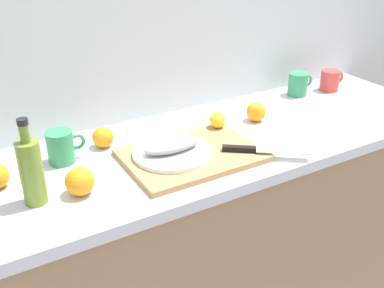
{
  "coord_description": "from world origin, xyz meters",
  "views": [
    {
      "loc": [
        -0.77,
        -1.2,
        1.61
      ],
      "look_at": [
        -0.11,
        -0.08,
        0.95
      ],
      "focal_mm": 42.26,
      "sensor_mm": 36.0,
      "label": 1
    }
  ],
  "objects_px": {
    "chef_knife": "(255,150)",
    "white_plate": "(172,152)",
    "coffee_mug_0": "(298,84)",
    "fish_fillet": "(172,145)",
    "olive_oil_bottle": "(31,171)",
    "orange_0": "(256,112)",
    "cutting_board": "(192,155)",
    "coffee_mug_1": "(330,80)",
    "coffee_mug_2": "(61,147)",
    "lemon_0": "(217,120)"
  },
  "relations": [
    {
      "from": "chef_knife",
      "to": "white_plate",
      "type": "bearing_deg",
      "value": -170.71
    },
    {
      "from": "white_plate",
      "to": "coffee_mug_0",
      "type": "relative_size",
      "value": 2.07
    },
    {
      "from": "fish_fillet",
      "to": "olive_oil_bottle",
      "type": "xyz_separation_m",
      "value": [
        -0.44,
        -0.02,
        0.05
      ]
    },
    {
      "from": "olive_oil_bottle",
      "to": "orange_0",
      "type": "bearing_deg",
      "value": 9.18
    },
    {
      "from": "cutting_board",
      "to": "white_plate",
      "type": "xyz_separation_m",
      "value": [
        -0.06,
        0.02,
        0.02
      ]
    },
    {
      "from": "fish_fillet",
      "to": "olive_oil_bottle",
      "type": "height_order",
      "value": "olive_oil_bottle"
    },
    {
      "from": "orange_0",
      "to": "coffee_mug_1",
      "type": "bearing_deg",
      "value": 12.24
    },
    {
      "from": "cutting_board",
      "to": "coffee_mug_0",
      "type": "xyz_separation_m",
      "value": [
        0.7,
        0.27,
        0.04
      ]
    },
    {
      "from": "coffee_mug_0",
      "to": "orange_0",
      "type": "bearing_deg",
      "value": -158.02
    },
    {
      "from": "fish_fillet",
      "to": "coffee_mug_2",
      "type": "xyz_separation_m",
      "value": [
        -0.31,
        0.17,
        0.0
      ]
    },
    {
      "from": "cutting_board",
      "to": "orange_0",
      "type": "relative_size",
      "value": 5.91
    },
    {
      "from": "cutting_board",
      "to": "orange_0",
      "type": "xyz_separation_m",
      "value": [
        0.36,
        0.13,
        0.03
      ]
    },
    {
      "from": "lemon_0",
      "to": "orange_0",
      "type": "height_order",
      "value": "lemon_0"
    },
    {
      "from": "white_plate",
      "to": "chef_knife",
      "type": "height_order",
      "value": "chef_knife"
    },
    {
      "from": "olive_oil_bottle",
      "to": "coffee_mug_2",
      "type": "relative_size",
      "value": 2.02
    },
    {
      "from": "cutting_board",
      "to": "lemon_0",
      "type": "height_order",
      "value": "lemon_0"
    },
    {
      "from": "fish_fillet",
      "to": "chef_knife",
      "type": "height_order",
      "value": "fish_fillet"
    },
    {
      "from": "coffee_mug_1",
      "to": "coffee_mug_2",
      "type": "relative_size",
      "value": 1.0
    },
    {
      "from": "olive_oil_bottle",
      "to": "coffee_mug_2",
      "type": "bearing_deg",
      "value": 56.21
    },
    {
      "from": "cutting_board",
      "to": "orange_0",
      "type": "distance_m",
      "value": 0.39
    },
    {
      "from": "fish_fillet",
      "to": "olive_oil_bottle",
      "type": "bearing_deg",
      "value": -176.76
    },
    {
      "from": "chef_knife",
      "to": "coffee_mug_0",
      "type": "height_order",
      "value": "coffee_mug_0"
    },
    {
      "from": "cutting_board",
      "to": "fish_fillet",
      "type": "distance_m",
      "value": 0.08
    },
    {
      "from": "chef_knife",
      "to": "coffee_mug_0",
      "type": "relative_size",
      "value": 2.01
    },
    {
      "from": "white_plate",
      "to": "coffee_mug_2",
      "type": "height_order",
      "value": "coffee_mug_2"
    },
    {
      "from": "cutting_board",
      "to": "olive_oil_bottle",
      "type": "height_order",
      "value": "olive_oil_bottle"
    },
    {
      "from": "white_plate",
      "to": "olive_oil_bottle",
      "type": "bearing_deg",
      "value": -176.76
    },
    {
      "from": "chef_knife",
      "to": "orange_0",
      "type": "relative_size",
      "value": 3.38
    },
    {
      "from": "coffee_mug_0",
      "to": "coffee_mug_2",
      "type": "relative_size",
      "value": 1.0
    },
    {
      "from": "olive_oil_bottle",
      "to": "orange_0",
      "type": "relative_size",
      "value": 3.39
    },
    {
      "from": "fish_fillet",
      "to": "lemon_0",
      "type": "height_order",
      "value": "lemon_0"
    },
    {
      "from": "coffee_mug_0",
      "to": "coffee_mug_1",
      "type": "height_order",
      "value": "coffee_mug_0"
    },
    {
      "from": "cutting_board",
      "to": "olive_oil_bottle",
      "type": "bearing_deg",
      "value": -179.32
    },
    {
      "from": "chef_knife",
      "to": "orange_0",
      "type": "distance_m",
      "value": 0.3
    },
    {
      "from": "white_plate",
      "to": "olive_oil_bottle",
      "type": "xyz_separation_m",
      "value": [
        -0.44,
        -0.02,
        0.07
      ]
    },
    {
      "from": "coffee_mug_0",
      "to": "white_plate",
      "type": "bearing_deg",
      "value": -161.8
    },
    {
      "from": "white_plate",
      "to": "coffee_mug_2",
      "type": "relative_size",
      "value": 2.07
    },
    {
      "from": "coffee_mug_0",
      "to": "coffee_mug_2",
      "type": "bearing_deg",
      "value": -175.53
    },
    {
      "from": "olive_oil_bottle",
      "to": "coffee_mug_2",
      "type": "height_order",
      "value": "olive_oil_bottle"
    },
    {
      "from": "fish_fillet",
      "to": "orange_0",
      "type": "xyz_separation_m",
      "value": [
        0.43,
        0.11,
        -0.02
      ]
    },
    {
      "from": "lemon_0",
      "to": "fish_fillet",
      "type": "bearing_deg",
      "value": -156.89
    },
    {
      "from": "chef_knife",
      "to": "orange_0",
      "type": "xyz_separation_m",
      "value": [
        0.18,
        0.24,
        0.01
      ]
    },
    {
      "from": "lemon_0",
      "to": "coffee_mug_2",
      "type": "xyz_separation_m",
      "value": [
        -0.55,
        0.06,
        0.0
      ]
    },
    {
      "from": "lemon_0",
      "to": "coffee_mug_1",
      "type": "relative_size",
      "value": 0.47
    },
    {
      "from": "lemon_0",
      "to": "orange_0",
      "type": "relative_size",
      "value": 0.8
    },
    {
      "from": "white_plate",
      "to": "lemon_0",
      "type": "bearing_deg",
      "value": 23.11
    },
    {
      "from": "coffee_mug_0",
      "to": "coffee_mug_1",
      "type": "distance_m",
      "value": 0.17
    },
    {
      "from": "lemon_0",
      "to": "orange_0",
      "type": "xyz_separation_m",
      "value": [
        0.18,
        0.01,
        -0.01
      ]
    },
    {
      "from": "white_plate",
      "to": "orange_0",
      "type": "height_order",
      "value": "orange_0"
    },
    {
      "from": "fish_fillet",
      "to": "orange_0",
      "type": "bearing_deg",
      "value": 15.12
    }
  ]
}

